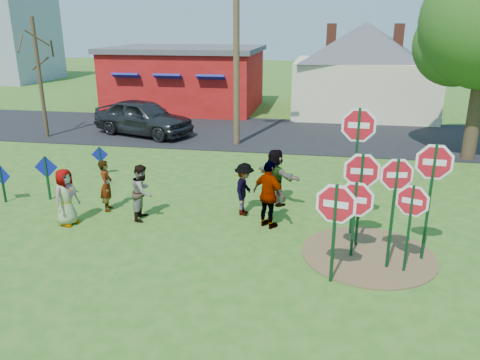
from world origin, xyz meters
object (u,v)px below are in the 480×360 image
object	(u,v)px
stop_sign_b	(358,139)
person_b	(106,185)
person_a	(66,197)
stop_sign_a	(335,212)
suv	(143,117)
stop_sign_c	(395,189)
stop_sign_d	(433,173)
utility_pole	(236,39)

from	to	relation	value
stop_sign_b	person_b	size ratio (longest dim) A/B	2.28
stop_sign_b	person_a	world-z (taller)	stop_sign_b
stop_sign_a	suv	distance (m)	15.45
person_a	suv	distance (m)	10.84
stop_sign_c	stop_sign_d	world-z (taller)	stop_sign_d
stop_sign_c	stop_sign_d	xyz separation A→B (m)	(0.86, 0.57, 0.22)
stop_sign_a	person_b	world-z (taller)	stop_sign_a
stop_sign_d	suv	world-z (taller)	stop_sign_d
stop_sign_c	suv	bearing A→B (deg)	122.96
stop_sign_c	utility_pole	xyz separation A→B (m)	(-5.44, 10.60, 2.73)
stop_sign_b	person_a	bearing A→B (deg)	-172.27
stop_sign_d	stop_sign_b	bearing A→B (deg)	148.44
stop_sign_b	stop_sign_c	world-z (taller)	stop_sign_b
stop_sign_c	suv	xyz separation A→B (m)	(-10.33, 11.68, -1.02)
stop_sign_a	stop_sign_d	distance (m)	2.59
stop_sign_b	stop_sign_d	bearing A→B (deg)	-33.92
stop_sign_a	stop_sign_c	world-z (taller)	stop_sign_c
stop_sign_a	suv	bearing A→B (deg)	138.83
stop_sign_b	stop_sign_c	bearing A→B (deg)	-64.68
stop_sign_a	person_b	distance (m)	7.25
stop_sign_a	utility_pole	xyz separation A→B (m)	(-4.17, 11.41, 3.04)
person_a	stop_sign_c	bearing A→B (deg)	-81.64
stop_sign_c	suv	size ratio (longest dim) A/B	0.53
stop_sign_a	stop_sign_c	xyz separation A→B (m)	(1.27, 0.81, 0.31)
stop_sign_d	utility_pole	bearing A→B (deg)	126.80
person_a	utility_pole	xyz separation A→B (m)	(3.01, 9.59, 3.86)
stop_sign_c	utility_pole	distance (m)	12.22
stop_sign_d	person_a	bearing A→B (deg)	-178.06
suv	stop_sign_d	bearing A→B (deg)	-115.80
stop_sign_d	person_b	size ratio (longest dim) A/B	1.92
stop_sign_b	stop_sign_c	size ratio (longest dim) A/B	1.29
stop_sign_a	stop_sign_c	size ratio (longest dim) A/B	0.87
person_b	suv	xyz separation A→B (m)	(-2.51, 9.49, 0.14)
utility_pole	stop_sign_b	bearing A→B (deg)	-62.07
stop_sign_c	person_b	xyz separation A→B (m)	(-7.82, 2.19, -1.16)
stop_sign_c	stop_sign_d	distance (m)	1.06
person_a	utility_pole	bearing A→B (deg)	-2.19
stop_sign_a	utility_pole	size ratio (longest dim) A/B	0.27
person_a	person_b	size ratio (longest dim) A/B	1.04
person_a	person_b	xyz separation A→B (m)	(0.63, 1.18, -0.03)
person_a	person_b	distance (m)	1.34
stop_sign_a	person_a	distance (m)	7.45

